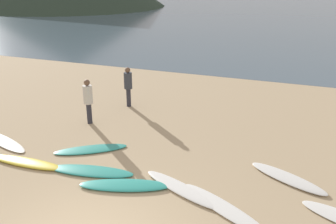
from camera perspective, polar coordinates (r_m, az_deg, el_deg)
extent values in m
cube|color=tan|center=(15.94, 6.77, 1.89)|extent=(120.00, 120.00, 0.20)
cube|color=#475B6B|center=(68.34, 18.59, 15.59)|extent=(140.00, 100.00, 0.01)
ellipsoid|color=silver|center=(12.73, -23.94, -4.23)|extent=(2.33, 1.25, 0.06)
ellipsoid|color=yellow|center=(11.15, -21.07, -7.27)|extent=(2.43, 0.55, 0.09)
ellipsoid|color=teal|center=(11.41, -11.85, -5.67)|extent=(2.11, 1.71, 0.06)
ellipsoid|color=teal|center=(10.22, -11.80, -8.91)|extent=(2.42, 1.01, 0.09)
ellipsoid|color=teal|center=(9.46, -6.68, -11.17)|extent=(2.36, 1.31, 0.10)
ellipsoid|color=white|center=(9.26, 2.12, -11.80)|extent=(2.39, 1.42, 0.09)
ellipsoid|color=white|center=(8.71, 8.60, -14.46)|extent=(2.46, 1.69, 0.08)
ellipsoid|color=white|center=(10.18, 18.00, -9.69)|extent=(2.17, 1.47, 0.09)
cylinder|color=#2D2D38|center=(14.75, -6.10, 2.27)|extent=(0.18, 0.18, 0.74)
cylinder|color=#333842|center=(14.55, -6.21, 4.84)|extent=(0.32, 0.32, 0.64)
sphere|color=brown|center=(14.44, -6.27, 6.46)|extent=(0.21, 0.21, 0.21)
cylinder|color=#2D2D38|center=(13.28, -12.07, -0.20)|extent=(0.18, 0.18, 0.74)
cylinder|color=beige|center=(13.06, -12.29, 2.65)|extent=(0.32, 0.32, 0.65)
sphere|color=brown|center=(12.93, -12.44, 4.45)|extent=(0.21, 0.21, 0.21)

